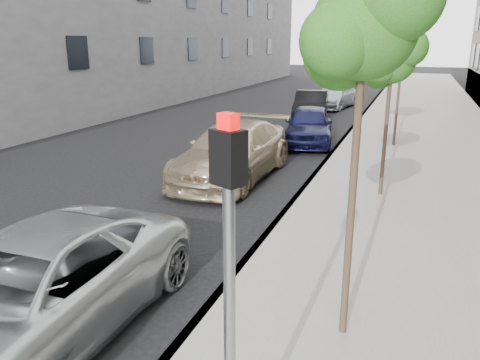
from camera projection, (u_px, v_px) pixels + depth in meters
The scene contains 12 objects.
ground at pixel (84, 353), 6.26m from camera, with size 160.00×160.00×0.00m, color black.
sidewalk at pixel (423, 114), 26.35m from camera, with size 6.40×72.00×0.14m, color gray.
curb at pixel (366, 111), 27.39m from camera, with size 0.15×72.00×0.14m, color #9E9B93.
tree_near at pixel (367, 27), 5.34m from camera, with size 1.60×1.40×4.81m.
tree_mid at pixel (393, 60), 11.35m from camera, with size 1.54×1.34×4.19m.
tree_far at pixel (405, 28), 16.93m from camera, with size 1.80×1.60×5.21m.
signal_pole at pixel (229, 272), 3.73m from camera, with size 0.29×0.26×3.37m.
minivan at pixel (29, 291), 6.32m from camera, with size 2.52×5.46×1.52m, color #B1B3B6.
suv at pixel (233, 151), 14.08m from camera, with size 2.30×5.66×1.64m, color #C5B18C.
sedan_blue at pixel (309, 125), 18.84m from camera, with size 1.81×4.50×1.53m, color #0F1033.
sedan_black at pixel (311, 106), 24.48m from camera, with size 1.61×4.61×1.52m, color black.
sedan_rear at pixel (334, 96), 29.18m from camera, with size 1.98×4.86×1.41m, color #A3A6AB.
Camera 1 is at (3.83, -4.27, 4.00)m, focal length 35.00 mm.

